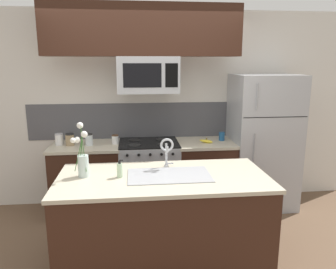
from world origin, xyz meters
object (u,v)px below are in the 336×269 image
object	(u,v)px
stove_range	(149,176)
banana_bunch	(206,141)
storage_jar_short	(89,139)
dish_soap_bottle	(120,170)
storage_jar_medium	(70,139)
storage_jar_tall	(59,139)
microwave	(148,75)
sink_faucet	(167,149)
refrigerator	(262,141)
storage_jar_squat	(115,139)
coffee_tin	(222,136)
flower_vase	(83,161)

from	to	relation	value
stove_range	banana_bunch	bearing A→B (deg)	-4.61
storage_jar_short	dish_soap_bottle	size ratio (longest dim) A/B	0.90
storage_jar_medium	storage_jar_tall	bearing A→B (deg)	166.02
microwave	sink_faucet	bearing A→B (deg)	-82.88
stove_range	microwave	distance (m)	1.32
stove_range	sink_faucet	size ratio (longest dim) A/B	3.04
refrigerator	storage_jar_squat	size ratio (longest dim) A/B	15.06
storage_jar_medium	coffee_tin	bearing A→B (deg)	1.53
storage_jar_short	banana_bunch	size ratio (longest dim) A/B	0.78
sink_faucet	dish_soap_bottle	distance (m)	0.52
microwave	refrigerator	xyz separation A→B (m)	(1.53, 0.04, -0.89)
stove_range	coffee_tin	size ratio (longest dim) A/B	8.45
banana_bunch	storage_jar_squat	bearing A→B (deg)	176.49
banana_bunch	flower_vase	xyz separation A→B (m)	(-1.40, -1.13, 0.13)
banana_bunch	coffee_tin	size ratio (longest dim) A/B	1.74
storage_jar_medium	storage_jar_short	size ratio (longest dim) A/B	1.02
banana_bunch	coffee_tin	xyz separation A→B (m)	(0.23, 0.11, 0.03)
storage_jar_tall	flower_vase	world-z (taller)	flower_vase
storage_jar_medium	storage_jar_squat	bearing A→B (deg)	1.45
stove_range	banana_bunch	distance (m)	0.88
refrigerator	microwave	bearing A→B (deg)	-178.46
flower_vase	storage_jar_short	bearing A→B (deg)	94.53
stove_range	sink_faucet	bearing A→B (deg)	-83.02
refrigerator	storage_jar_medium	distance (m)	2.52
stove_range	storage_jar_squat	world-z (taller)	storage_jar_squat
dish_soap_bottle	stove_range	bearing A→B (deg)	75.38
microwave	storage_jar_short	size ratio (longest dim) A/B	4.99
coffee_tin	dish_soap_bottle	size ratio (longest dim) A/B	0.67
microwave	storage_jar_medium	bearing A→B (deg)	178.93
stove_range	microwave	xyz separation A→B (m)	(0.00, -0.02, 1.32)
storage_jar_medium	storage_jar_short	world-z (taller)	storage_jar_medium
refrigerator	stove_range	bearing A→B (deg)	-179.25
stove_range	storage_jar_tall	world-z (taller)	storage_jar_tall
refrigerator	storage_jar_squat	distance (m)	1.95
refrigerator	coffee_tin	distance (m)	0.56
stove_range	flower_vase	xyz separation A→B (m)	(-0.66, -1.19, 0.60)
storage_jar_tall	storage_jar_short	xyz separation A→B (m)	(0.37, -0.06, 0.00)
coffee_tin	sink_faucet	bearing A→B (deg)	-128.11
stove_range	microwave	world-z (taller)	microwave
microwave	refrigerator	bearing A→B (deg)	1.54
refrigerator	banana_bunch	size ratio (longest dim) A/B	9.30
dish_soap_bottle	microwave	bearing A→B (deg)	75.13
refrigerator	coffee_tin	bearing A→B (deg)	176.88
sink_faucet	microwave	bearing A→B (deg)	97.12
coffee_tin	flower_vase	distance (m)	2.05
microwave	coffee_tin	distance (m)	1.27
microwave	dish_soap_bottle	xyz separation A→B (m)	(-0.32, -1.22, -0.80)
storage_jar_medium	microwave	bearing A→B (deg)	-1.07
storage_jar_squat	flower_vase	xyz separation A→B (m)	(-0.23, -1.20, 0.09)
dish_soap_bottle	storage_jar_short	bearing A→B (deg)	109.20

